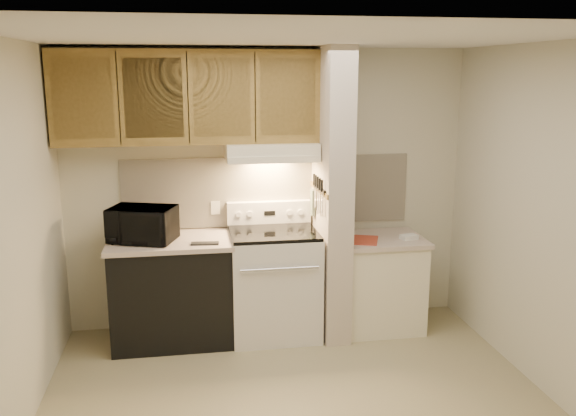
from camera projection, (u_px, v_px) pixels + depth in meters
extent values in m
plane|color=tan|center=(297.00, 400.00, 4.35)|extent=(3.60, 3.60, 0.00)
plane|color=white|center=(298.00, 37.00, 3.80)|extent=(3.60, 3.60, 0.00)
cube|color=beige|center=(268.00, 189.00, 5.52)|extent=(3.60, 2.50, 0.02)
cube|color=beige|center=(13.00, 243.00, 3.79)|extent=(0.02, 3.00, 2.50)
cube|color=beige|center=(544.00, 220.00, 4.36)|extent=(0.02, 3.00, 2.50)
cube|color=white|center=(268.00, 191.00, 5.51)|extent=(2.60, 0.02, 0.63)
cube|color=silver|center=(274.00, 285.00, 5.36)|extent=(0.76, 0.65, 0.92)
cube|color=black|center=(279.00, 293.00, 5.05)|extent=(0.50, 0.01, 0.30)
cylinder|color=silver|center=(280.00, 269.00, 4.96)|extent=(0.65, 0.02, 0.02)
cube|color=black|center=(274.00, 232.00, 5.26)|extent=(0.74, 0.64, 0.03)
cube|color=silver|center=(269.00, 212.00, 5.51)|extent=(0.76, 0.08, 0.20)
cube|color=black|center=(270.00, 213.00, 5.47)|extent=(0.10, 0.01, 0.04)
cylinder|color=silver|center=(239.00, 214.00, 5.42)|extent=(0.05, 0.02, 0.05)
cylinder|color=silver|center=(250.00, 214.00, 5.43)|extent=(0.05, 0.02, 0.05)
cylinder|color=silver|center=(289.00, 213.00, 5.49)|extent=(0.05, 0.02, 0.05)
cylinder|color=silver|center=(300.00, 212.00, 5.51)|extent=(0.05, 0.02, 0.05)
cube|color=black|center=(172.00, 293.00, 5.24)|extent=(1.00, 0.63, 0.87)
cube|color=beige|center=(170.00, 242.00, 5.14)|extent=(1.04, 0.67, 0.04)
cube|color=black|center=(205.00, 243.00, 4.98)|extent=(0.23, 0.09, 0.02)
cylinder|color=#1F6561|center=(129.00, 228.00, 5.28)|extent=(0.10, 0.10, 0.11)
cube|color=#F4ECCC|center=(215.00, 208.00, 5.45)|extent=(0.08, 0.01, 0.12)
imported|color=black|center=(142.00, 224.00, 5.05)|extent=(0.61, 0.50, 0.29)
cube|color=beige|center=(332.00, 195.00, 5.27)|extent=(0.22, 0.70, 2.50)
cube|color=olive|center=(319.00, 190.00, 5.24)|extent=(0.01, 0.70, 0.04)
cube|color=black|center=(319.00, 188.00, 5.18)|extent=(0.02, 0.42, 0.04)
cube|color=silver|center=(322.00, 204.00, 5.04)|extent=(0.01, 0.03, 0.16)
cylinder|color=black|center=(322.00, 186.00, 5.03)|extent=(0.02, 0.02, 0.10)
cube|color=silver|center=(320.00, 203.00, 5.13)|extent=(0.01, 0.04, 0.18)
cylinder|color=black|center=(320.00, 184.00, 5.11)|extent=(0.02, 0.02, 0.10)
cube|color=silver|center=(318.00, 202.00, 5.20)|extent=(0.01, 0.04, 0.20)
cylinder|color=black|center=(318.00, 182.00, 5.18)|extent=(0.02, 0.02, 0.10)
cube|color=silver|center=(316.00, 198.00, 5.29)|extent=(0.01, 0.04, 0.16)
cylinder|color=black|center=(316.00, 181.00, 5.26)|extent=(0.02, 0.02, 0.10)
cube|color=silver|center=(314.00, 198.00, 5.35)|extent=(0.01, 0.04, 0.18)
cylinder|color=black|center=(314.00, 179.00, 5.33)|extent=(0.02, 0.02, 0.10)
cube|color=slate|center=(313.00, 202.00, 5.43)|extent=(0.03, 0.10, 0.23)
cube|color=#F4ECCC|center=(380.00, 284.00, 5.52)|extent=(0.70, 0.60, 0.81)
cube|color=beige|center=(381.00, 239.00, 5.43)|extent=(0.74, 0.64, 0.04)
cube|color=#AB3B27|center=(365.00, 240.00, 5.31)|extent=(0.31, 0.36, 0.01)
cube|color=white|center=(409.00, 237.00, 5.36)|extent=(0.16, 0.13, 0.04)
cube|color=#F4ECCC|center=(271.00, 151.00, 5.23)|extent=(0.78, 0.44, 0.15)
cube|color=#F4ECCC|center=(275.00, 160.00, 5.04)|extent=(0.78, 0.04, 0.06)
cube|color=olive|center=(188.00, 97.00, 5.06)|extent=(2.18, 0.33, 0.77)
cube|color=olive|center=(83.00, 99.00, 4.78)|extent=(0.46, 0.01, 0.63)
cube|color=black|center=(118.00, 98.00, 4.82)|extent=(0.01, 0.01, 0.73)
cube|color=olive|center=(153.00, 98.00, 4.86)|extent=(0.46, 0.01, 0.63)
cube|color=black|center=(188.00, 98.00, 4.91)|extent=(0.01, 0.01, 0.73)
cube|color=olive|center=(222.00, 98.00, 4.95)|extent=(0.46, 0.01, 0.63)
cube|color=black|center=(255.00, 97.00, 4.99)|extent=(0.01, 0.01, 0.73)
cube|color=olive|center=(288.00, 97.00, 5.04)|extent=(0.46, 0.01, 0.63)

